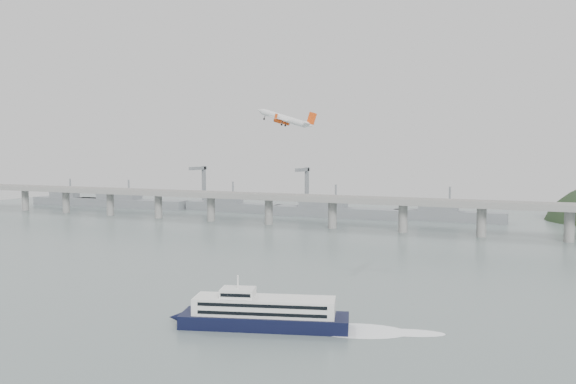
% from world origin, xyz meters
% --- Properties ---
extents(ground, '(900.00, 900.00, 0.00)m').
position_xyz_m(ground, '(0.00, 0.00, 0.00)').
color(ground, slate).
rests_on(ground, ground).
extents(bridge, '(800.00, 22.00, 23.90)m').
position_xyz_m(bridge, '(-1.15, 200.00, 17.65)').
color(bridge, gray).
rests_on(bridge, ground).
extents(distant_fleet, '(453.00, 60.90, 40.00)m').
position_xyz_m(distant_fleet, '(-155.36, 265.08, 6.22)').
color(distant_fleet, slate).
rests_on(distant_fleet, ground).
extents(ferry, '(82.90, 33.00, 16.03)m').
position_xyz_m(ferry, '(25.91, -21.29, 4.35)').
color(ferry, black).
rests_on(ferry, ground).
extents(airliner, '(35.68, 32.16, 12.92)m').
position_xyz_m(airliner, '(-23.30, 103.86, 71.61)').
color(airliner, white).
rests_on(airliner, ground).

